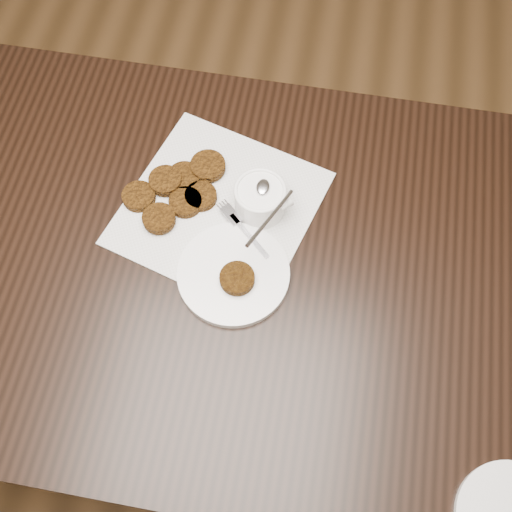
{
  "coord_description": "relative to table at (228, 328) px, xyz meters",
  "views": [
    {
      "loc": [
        0.18,
        -0.32,
        1.76
      ],
      "look_at": [
        0.09,
        0.14,
        0.8
      ],
      "focal_mm": 43.02,
      "sensor_mm": 36.0,
      "label": 1
    }
  ],
  "objects": [
    {
      "name": "table",
      "position": [
        0.0,
        0.0,
        0.0
      ],
      "size": [
        1.34,
        0.86,
        0.75
      ],
      "primitive_type": "cube",
      "color": "black",
      "rests_on": "floor"
    },
    {
      "name": "sauce_ramekin",
      "position": [
        0.05,
        0.12,
        0.45
      ],
      "size": [
        0.13,
        0.13,
        0.13
      ],
      "primitive_type": null,
      "rotation": [
        0.0,
        0.0,
        0.05
      ],
      "color": "white",
      "rests_on": "napkin"
    },
    {
      "name": "napkin",
      "position": [
        -0.02,
        0.11,
        0.38
      ],
      "size": [
        0.42,
        0.42,
        0.0
      ],
      "primitive_type": "cube",
      "rotation": [
        0.0,
        0.0,
        -0.28
      ],
      "color": "silver",
      "rests_on": "table"
    },
    {
      "name": "patty_cluster",
      "position": [
        -0.1,
        0.12,
        0.39
      ],
      "size": [
        0.3,
        0.3,
        0.02
      ],
      "primitive_type": null,
      "rotation": [
        0.0,
        0.0,
        0.41
      ],
      "color": "#5B340C",
      "rests_on": "napkin"
    },
    {
      "name": "plate_with_patty",
      "position": [
        0.03,
        -0.03,
        0.39
      ],
      "size": [
        0.28,
        0.28,
        0.03
      ],
      "primitive_type": null,
      "rotation": [
        0.0,
        0.0,
        -0.75
      ],
      "color": "white",
      "rests_on": "table"
    },
    {
      "name": "floor",
      "position": [
        -0.03,
        -0.14,
        -0.38
      ],
      "size": [
        4.0,
        4.0,
        0.0
      ],
      "primitive_type": "plane",
      "color": "brown",
      "rests_on": "ground"
    }
  ]
}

